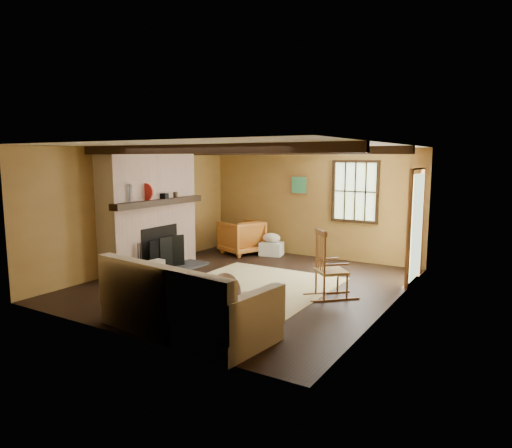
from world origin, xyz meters
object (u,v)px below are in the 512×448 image
Objects in this scene: rocking_chair at (329,269)px; sofa at (184,307)px; armchair at (241,237)px; laundry_basket at (271,249)px; fireplace at (150,214)px.

rocking_chair reaches higher than sofa.
armchair is at bearing 121.20° from sofa.
rocking_chair is 3.30m from laundry_basket.
fireplace is 4.80× the size of laundry_basket.
sofa is at bearing 45.52° from armchair.
rocking_chair is 1.28× the size of armchair.
armchair reaches higher than laundry_basket.
rocking_chair is 2.53m from sofa.
rocking_chair is (3.77, 0.05, -0.64)m from fireplace.
armchair is (-2.02, 4.42, 0.06)m from sofa.
fireplace is 2.91m from laundry_basket.
fireplace is at bearing 1.60° from armchair.
fireplace reaches higher than armchair.
fireplace is at bearing 147.18° from sofa.
sofa is 4.82m from laundry_basket.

